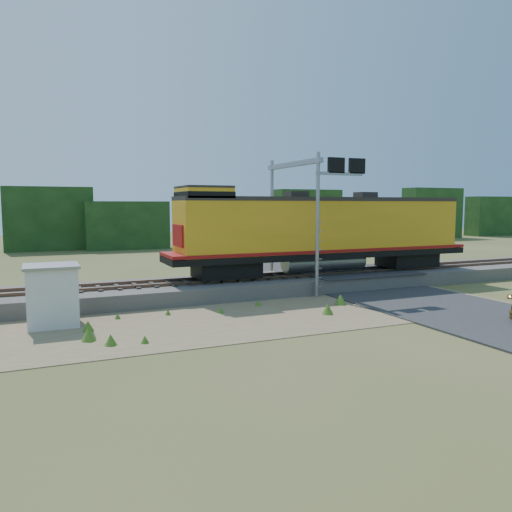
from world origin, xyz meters
name	(u,v)px	position (x,y,z in m)	size (l,w,h in m)	color
ground	(299,314)	(0.00, 0.00, 0.00)	(140.00, 140.00, 0.00)	#475123
ballast	(248,286)	(0.00, 6.00, 0.40)	(70.00, 5.00, 0.80)	slate
rails	(248,277)	(0.00, 6.00, 0.88)	(70.00, 1.54, 0.16)	brown
dirt_shoulder	(255,315)	(-2.00, 0.50, 0.01)	(26.00, 8.00, 0.03)	#8C7754
road	(410,298)	(7.00, 0.74, 0.09)	(7.00, 66.00, 0.86)	#38383A
tree_line_north	(140,221)	(0.00, 38.00, 3.07)	(130.00, 3.00, 6.50)	#163513
weed_clumps	(226,321)	(-3.50, 0.10, 0.00)	(15.00, 6.20, 0.56)	#467120
locomotive	(320,231)	(4.65, 6.00, 3.41)	(19.25, 2.94, 4.97)	black
shed	(52,295)	(-10.32, 2.12, 1.28)	(2.13, 2.13, 2.52)	silver
signal_gantry	(305,191)	(3.18, 5.32, 5.72)	(3.04, 6.20, 7.68)	gray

